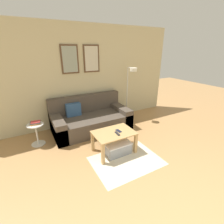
# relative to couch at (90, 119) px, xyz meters

# --- Properties ---
(wall_back) EXTENTS (5.60, 0.09, 2.55)m
(wall_back) POSITION_rel_couch_xyz_m (-0.06, 0.50, 1.01)
(wall_back) COLOR #C6BC93
(wall_back) RESTS_ON ground_plane
(area_rug) EXTENTS (1.26, 0.91, 0.01)m
(area_rug) POSITION_rel_couch_xyz_m (0.09, -1.57, -0.27)
(area_rug) COLOR beige
(area_rug) RESTS_ON ground_plane
(couch) EXTENTS (1.92, 0.98, 0.83)m
(couch) POSITION_rel_couch_xyz_m (0.00, 0.00, 0.00)
(couch) COLOR #4C4238
(couch) RESTS_ON ground_plane
(coffee_table) EXTENTS (0.80, 0.55, 0.44)m
(coffee_table) POSITION_rel_couch_xyz_m (0.03, -1.18, 0.08)
(coffee_table) COLOR tan
(coffee_table) RESTS_ON ground_plane
(storage_bin) EXTENTS (0.51, 0.43, 0.24)m
(storage_bin) POSITION_rel_couch_xyz_m (0.06, -1.22, -0.15)
(storage_bin) COLOR gray
(storage_bin) RESTS_ON ground_plane
(floor_lamp) EXTENTS (0.27, 0.48, 1.49)m
(floor_lamp) POSITION_rel_couch_xyz_m (1.24, 0.05, 0.67)
(floor_lamp) COLOR silver
(floor_lamp) RESTS_ON ground_plane
(side_table) EXTENTS (0.34, 0.34, 0.48)m
(side_table) POSITION_rel_couch_xyz_m (-1.30, -0.15, 0.02)
(side_table) COLOR silver
(side_table) RESTS_ON ground_plane
(book_stack) EXTENTS (0.22, 0.19, 0.06)m
(book_stack) POSITION_rel_couch_xyz_m (-1.28, -0.14, 0.24)
(book_stack) COLOR #D18438
(book_stack) RESTS_ON side_table
(remote_control) EXTENTS (0.05, 0.15, 0.02)m
(remote_control) POSITION_rel_couch_xyz_m (0.05, -1.27, 0.18)
(remote_control) COLOR #232328
(remote_control) RESTS_ON coffee_table
(cell_phone) EXTENTS (0.08, 0.15, 0.01)m
(cell_phone) POSITION_rel_couch_xyz_m (0.13, -1.19, 0.17)
(cell_phone) COLOR #1E2338
(cell_phone) RESTS_ON coffee_table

